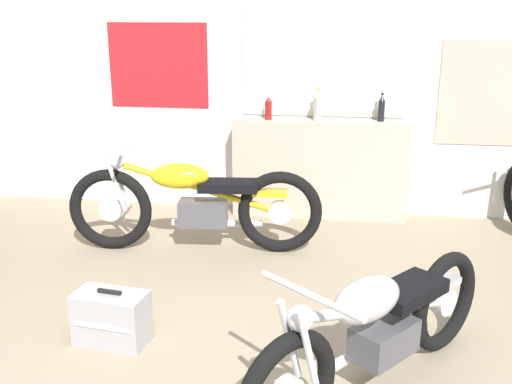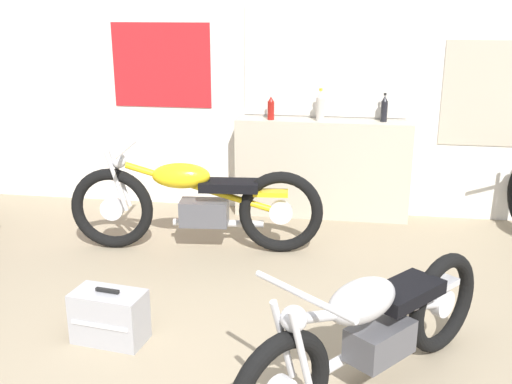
{
  "view_description": "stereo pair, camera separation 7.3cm",
  "coord_description": "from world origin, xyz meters",
  "px_view_note": "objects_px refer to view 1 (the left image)",
  "views": [
    {
      "loc": [
        0.58,
        -2.35,
        2.08
      ],
      "look_at": [
        -0.05,
        2.02,
        0.7
      ],
      "focal_mm": 42.0,
      "sensor_mm": 36.0,
      "label": 1
    },
    {
      "loc": [
        0.65,
        -2.34,
        2.08
      ],
      "look_at": [
        -0.05,
        2.02,
        0.7
      ],
      "focal_mm": 42.0,
      "sensor_mm": 36.0,
      "label": 2
    }
  ],
  "objects_px": {
    "bottle_leftmost": "(268,108)",
    "motorcycle_silver": "(377,329)",
    "bottle_left_center": "(318,106)",
    "motorcycle_yellow": "(195,203)",
    "hard_case_silver": "(112,318)",
    "bottle_center": "(381,109)"
  },
  "relations": [
    {
      "from": "bottle_left_center",
      "to": "motorcycle_yellow",
      "type": "relative_size",
      "value": 0.14
    },
    {
      "from": "bottle_leftmost",
      "to": "hard_case_silver",
      "type": "relative_size",
      "value": 0.51
    },
    {
      "from": "bottle_center",
      "to": "motorcycle_silver",
      "type": "xyz_separation_m",
      "value": [
        -0.14,
        -2.97,
        -0.72
      ]
    },
    {
      "from": "motorcycle_silver",
      "to": "bottle_left_center",
      "type": "bearing_deg",
      "value": 99.27
    },
    {
      "from": "bottle_left_center",
      "to": "motorcycle_yellow",
      "type": "height_order",
      "value": "bottle_left_center"
    },
    {
      "from": "motorcycle_silver",
      "to": "motorcycle_yellow",
      "type": "relative_size",
      "value": 0.73
    },
    {
      "from": "bottle_leftmost",
      "to": "motorcycle_silver",
      "type": "height_order",
      "value": "bottle_leftmost"
    },
    {
      "from": "motorcycle_silver",
      "to": "motorcycle_yellow",
      "type": "height_order",
      "value": "motorcycle_yellow"
    },
    {
      "from": "motorcycle_silver",
      "to": "motorcycle_yellow",
      "type": "distance_m",
      "value": 2.38
    },
    {
      "from": "bottle_leftmost",
      "to": "motorcycle_silver",
      "type": "distance_m",
      "value": 3.14
    },
    {
      "from": "bottle_leftmost",
      "to": "motorcycle_silver",
      "type": "bearing_deg",
      "value": -71.66
    },
    {
      "from": "bottle_left_center",
      "to": "bottle_center",
      "type": "relative_size",
      "value": 1.14
    },
    {
      "from": "bottle_center",
      "to": "bottle_left_center",
      "type": "bearing_deg",
      "value": -175.08
    },
    {
      "from": "hard_case_silver",
      "to": "bottle_center",
      "type": "bearing_deg",
      "value": 56.32
    },
    {
      "from": "bottle_left_center",
      "to": "motorcycle_silver",
      "type": "xyz_separation_m",
      "value": [
        0.48,
        -2.92,
        -0.74
      ]
    },
    {
      "from": "bottle_left_center",
      "to": "bottle_center",
      "type": "distance_m",
      "value": 0.62
    },
    {
      "from": "motorcycle_yellow",
      "to": "hard_case_silver",
      "type": "height_order",
      "value": "motorcycle_yellow"
    },
    {
      "from": "motorcycle_silver",
      "to": "hard_case_silver",
      "type": "height_order",
      "value": "motorcycle_silver"
    },
    {
      "from": "motorcycle_silver",
      "to": "motorcycle_yellow",
      "type": "bearing_deg",
      "value": 128.4
    },
    {
      "from": "bottle_center",
      "to": "hard_case_silver",
      "type": "relative_size",
      "value": 0.57
    },
    {
      "from": "bottle_leftmost",
      "to": "motorcycle_yellow",
      "type": "distance_m",
      "value": 1.34
    },
    {
      "from": "motorcycle_yellow",
      "to": "bottle_leftmost",
      "type": "bearing_deg",
      "value": 63.79
    }
  ]
}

